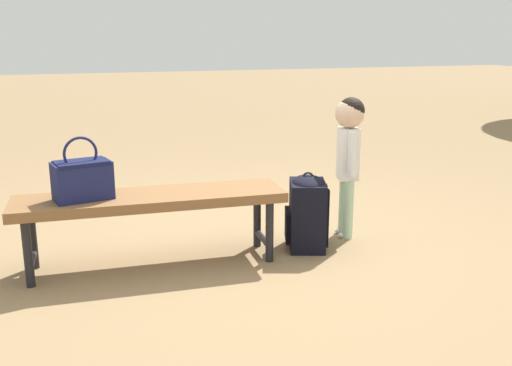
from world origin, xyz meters
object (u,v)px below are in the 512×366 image
park_bench (151,203)px  backpack_large (307,210)px  handbag (82,178)px  child_standing (349,145)px

park_bench → backpack_large: bearing=-3.4°
handbag → child_standing: size_ratio=0.38×
park_bench → backpack_large: 1.02m
park_bench → handbag: (-0.38, 0.02, 0.18)m
park_bench → backpack_large: backpack_large is taller
child_standing → park_bench: bearing=-177.4°
park_bench → handbag: bearing=177.1°
handbag → backpack_large: 1.43m
backpack_large → child_standing: bearing=18.7°
handbag → backpack_large: (1.39, -0.08, -0.32)m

